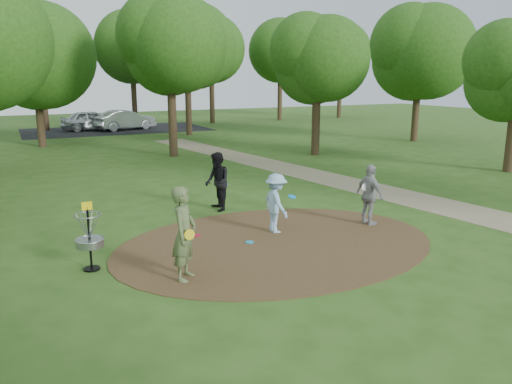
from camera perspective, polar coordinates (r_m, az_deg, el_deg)
name	(u,v)px	position (r m, az deg, el deg)	size (l,w,h in m)	color
ground	(277,244)	(12.77, 2.43, -5.91)	(100.00, 100.00, 0.00)	#2D5119
dirt_clearing	(277,243)	(12.76, 2.43, -5.87)	(8.40, 8.40, 0.02)	#47301C
footpath	(413,199)	(18.10, 17.53, -0.77)	(2.00, 40.00, 0.01)	#8C7A5B
parking_lot	(117,130)	(41.51, -15.65, 6.88)	(14.00, 8.00, 0.01)	black
player_observer_with_disc	(184,234)	(10.39, -8.21, -4.73)	(0.82, 0.87, 1.99)	#57673C
player_throwing_with_disc	(276,203)	(13.46, 2.31, -1.29)	(0.93, 1.06, 1.63)	#99C3E4
player_walking_with_disc	(217,182)	(15.69, -4.45, 1.18)	(0.78, 0.96, 1.85)	black
player_waiting_with_disc	(370,195)	(14.46, 12.87, -0.34)	(0.52, 1.05, 1.75)	#97979A
disc_ground_cyan	(250,242)	(12.78, -0.74, -5.74)	(0.22, 0.22, 0.02)	#1893C0
disc_ground_red	(197,235)	(13.40, -6.81, -4.93)	(0.22, 0.22, 0.02)	#B51234
car_left	(92,120)	(41.44, -18.26, 7.79)	(1.86, 4.63, 1.58)	#A3A7AA
car_right	(125,120)	(41.07, -14.74, 7.97)	(1.67, 4.78, 1.57)	#AAADB2
disc_golf_basket	(89,232)	(11.41, -18.55, -4.32)	(0.63, 0.63, 1.54)	black
tree_ring	(217,47)	(20.51, -4.51, 16.17)	(37.32, 45.86, 9.12)	#332316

